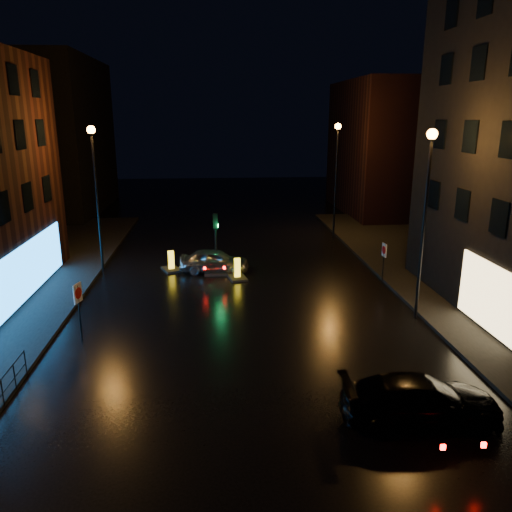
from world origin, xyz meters
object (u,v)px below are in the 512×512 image
Objects in this scene: bollard_far at (171,266)px; road_sign_right at (384,253)px; traffic_signal at (216,262)px; road_sign_left at (78,298)px; silver_hatchback at (214,261)px; dark_sedan at (421,400)px; bollard_near at (237,274)px.

road_sign_right is (11.77, -3.30, 1.41)m from bollard_far.
road_sign_right reaches higher than bollard_far.
traffic_signal reaches higher than road_sign_right.
road_sign_left is 15.88m from road_sign_right.
dark_sedan reaches higher than silver_hatchback.
road_sign_right is at bearing -21.05° from bollard_near.
silver_hatchback is at bearing -21.30° from road_sign_right.
traffic_signal is at bearing -27.91° from bollard_far.
dark_sedan is 13.40m from road_sign_left.
bollard_far is (-3.84, 1.91, 0.00)m from bollard_near.
silver_hatchback is 10.45m from road_sign_left.
road_sign_left is at bearing -143.31° from bollard_near.
bollard_far is 12.30m from road_sign_right.
silver_hatchback is 2.69× the size of bollard_near.
bollard_far is at bearing 30.35° from dark_sedan.
traffic_signal reaches higher than road_sign_left.
bollard_far is at bearing 83.20° from silver_hatchback.
traffic_signal is 2.15× the size of bollard_far.
traffic_signal is at bearing -15.40° from silver_hatchback.
road_sign_right is (7.93, -1.39, 1.41)m from bollard_near.
traffic_signal is 0.36m from silver_hatchback.
road_sign_left is (-2.92, -9.35, 1.56)m from bollard_far.
bollard_near is at bearing -55.02° from traffic_signal.
traffic_signal is 0.86× the size of silver_hatchback.
road_sign_left is 1.09× the size of road_sign_right.
traffic_signal is 1.42× the size of road_sign_left.
bollard_near is at bearing -14.50° from road_sign_right.
silver_hatchback is 1.81× the size of road_sign_right.
silver_hatchback reaches higher than bollard_near.
bollard_near is (-4.80, 14.12, -0.44)m from dark_sedan.
road_sign_left is (-5.59, -9.12, 1.32)m from traffic_signal.
traffic_signal is 2.30× the size of bollard_near.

